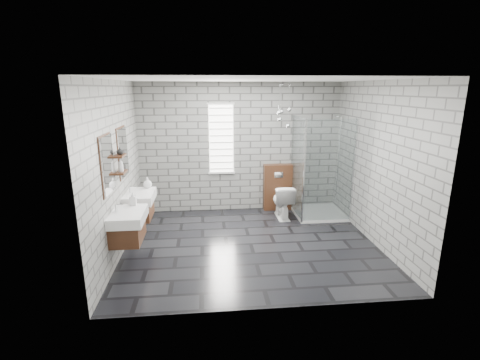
{
  "coord_description": "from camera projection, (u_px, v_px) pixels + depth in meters",
  "views": [
    {
      "loc": [
        -0.72,
        -5.4,
        2.58
      ],
      "look_at": [
        -0.15,
        0.35,
        1.04
      ],
      "focal_mm": 26.0,
      "sensor_mm": 36.0,
      "label": 1
    }
  ],
  "objects": [
    {
      "name": "toilet",
      "position": [
        282.0,
        201.0,
        7.07
      ],
      "size": [
        0.4,
        0.69,
        0.69
      ],
      "primitive_type": "imported",
      "rotation": [
        0.0,
        0.0,
        3.15
      ],
      "color": "white",
      "rests_on": "floor"
    },
    {
      "name": "shelf_upper",
      "position": [
        120.0,
        156.0,
        5.28
      ],
      "size": [
        0.14,
        0.3,
        0.03
      ],
      "primitive_type": "cube",
      "color": "#4B2917",
      "rests_on": "wall_left"
    },
    {
      "name": "floor",
      "position": [
        251.0,
        244.0,
        5.93
      ],
      "size": [
        4.2,
        3.6,
        0.02
      ],
      "primitive_type": "cube",
      "color": "black",
      "rests_on": "ground"
    },
    {
      "name": "soap_bottle_a",
      "position": [
        133.0,
        198.0,
        5.27
      ],
      "size": [
        0.1,
        0.1,
        0.21
      ],
      "primitive_type": "imported",
      "rotation": [
        0.0,
        0.0,
        0.07
      ],
      "color": "#B2B2B2",
      "rests_on": "vanity_left"
    },
    {
      "name": "soap_bottle_c",
      "position": [
        120.0,
        165.0,
        5.28
      ],
      "size": [
        0.11,
        0.11,
        0.22
      ],
      "primitive_type": "imported",
      "rotation": [
        0.0,
        0.0,
        -0.39
      ],
      "color": "#B2B2B2",
      "rests_on": "shelf_lower"
    },
    {
      "name": "vanity_left",
      "position": [
        125.0,
        218.0,
        5.03
      ],
      "size": [
        0.47,
        0.7,
        1.57
      ],
      "color": "#4B2917",
      "rests_on": "wall_left"
    },
    {
      "name": "cistern_panel",
      "position": [
        277.0,
        187.0,
        7.51
      ],
      "size": [
        0.6,
        0.2,
        1.0
      ],
      "primitive_type": "cube",
      "color": "#4B2917",
      "rests_on": "floor"
    },
    {
      "name": "vanity_right",
      "position": [
        137.0,
        198.0,
        5.93
      ],
      "size": [
        0.47,
        0.7,
        1.57
      ],
      "color": "#4B2917",
      "rests_on": "wall_left"
    },
    {
      "name": "vase",
      "position": [
        120.0,
        151.0,
        5.27
      ],
      "size": [
        0.12,
        0.12,
        0.11
      ],
      "primitive_type": "imported",
      "rotation": [
        0.0,
        0.0,
        0.11
      ],
      "color": "#B2B2B2",
      "rests_on": "shelf_upper"
    },
    {
      "name": "pendant_cluster",
      "position": [
        283.0,
        115.0,
        6.8
      ],
      "size": [
        0.31,
        0.25,
        0.89
      ],
      "color": "silver",
      "rests_on": "ceiling"
    },
    {
      "name": "ceiling",
      "position": [
        252.0,
        79.0,
        5.23
      ],
      "size": [
        4.2,
        3.6,
        0.02
      ],
      "primitive_type": "cube",
      "color": "white",
      "rests_on": "wall_back"
    },
    {
      "name": "wall_right",
      "position": [
        377.0,
        164.0,
        5.78
      ],
      "size": [
        0.02,
        3.6,
        2.7
      ],
      "primitive_type": "cube",
      "color": "gray",
      "rests_on": "floor"
    },
    {
      "name": "shower_enclosure",
      "position": [
        316.0,
        193.0,
        7.08
      ],
      "size": [
        1.0,
        1.0,
        2.03
      ],
      "color": "white",
      "rests_on": "floor"
    },
    {
      "name": "soap_bottle_b",
      "position": [
        147.0,
        183.0,
        6.18
      ],
      "size": [
        0.15,
        0.15,
        0.19
      ],
      "primitive_type": "imported",
      "rotation": [
        0.0,
        0.0,
        -0.04
      ],
      "color": "#B2B2B2",
      "rests_on": "vanity_right"
    },
    {
      "name": "wall_back",
      "position": [
        240.0,
        148.0,
        7.32
      ],
      "size": [
        4.2,
        0.02,
        2.7
      ],
      "primitive_type": "cube",
      "color": "gray",
      "rests_on": "floor"
    },
    {
      "name": "wall_left",
      "position": [
        116.0,
        170.0,
        5.38
      ],
      "size": [
        0.02,
        3.6,
        2.7
      ],
      "primitive_type": "cube",
      "color": "gray",
      "rests_on": "floor"
    },
    {
      "name": "flush_plate",
      "position": [
        279.0,
        175.0,
        7.33
      ],
      "size": [
        0.18,
        0.01,
        0.12
      ],
      "primitive_type": "cube",
      "color": "silver",
      "rests_on": "cistern_panel"
    },
    {
      "name": "window",
      "position": [
        221.0,
        139.0,
        7.2
      ],
      "size": [
        0.56,
        0.05,
        1.48
      ],
      "color": "white",
      "rests_on": "wall_back"
    },
    {
      "name": "wall_front",
      "position": [
        273.0,
        203.0,
        3.84
      ],
      "size": [
        4.2,
        0.02,
        2.7
      ],
      "primitive_type": "cube",
      "color": "gray",
      "rests_on": "floor"
    },
    {
      "name": "shelf_lower",
      "position": [
        121.0,
        172.0,
        5.34
      ],
      "size": [
        0.14,
        0.3,
        0.03
      ],
      "primitive_type": "cube",
      "color": "#4B2917",
      "rests_on": "wall_left"
    }
  ]
}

